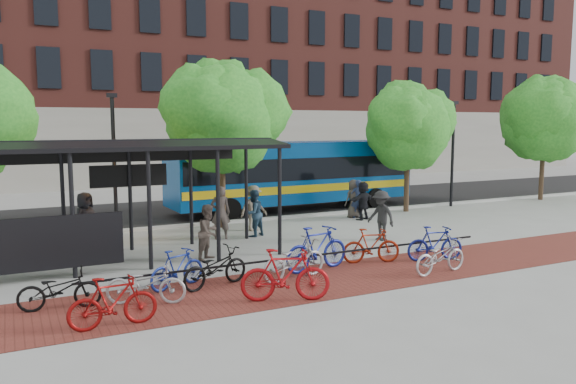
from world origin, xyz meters
name	(u,v)px	position (x,y,z in m)	size (l,w,h in m)	color
ground	(332,235)	(0.00, 0.00, 0.00)	(160.00, 160.00, 0.00)	#9E9E99
asphalt_street	(248,206)	(0.00, 8.00, 0.01)	(160.00, 8.00, 0.01)	black
curb	(284,217)	(0.00, 4.00, 0.06)	(160.00, 0.25, 0.12)	#B7B7B2
brick_strip	(364,274)	(-2.00, -5.00, 0.00)	(24.00, 3.00, 0.01)	maroon
bike_rack_rail	(306,272)	(-3.30, -4.10, 0.00)	(12.00, 0.05, 0.95)	black
building_brick	(275,52)	(10.00, 26.00, 10.00)	(55.00, 14.00, 20.00)	maroon
bus_shelter	(97,161)	(-8.13, -0.48, 3.00)	(10.60, 3.07, 3.60)	black
tree_b	(223,113)	(-2.90, 3.35, 4.46)	(5.15, 4.20, 6.47)	#382619
tree_c	(409,123)	(6.09, 3.35, 4.05)	(4.66, 3.80, 5.92)	#382619
tree_d	(545,116)	(15.10, 3.35, 4.47)	(5.39, 4.40, 6.55)	#382619
lamp_post_left	(114,160)	(-7.00, 3.60, 2.75)	(0.35, 0.20, 5.12)	black
lamp_post_right	(453,150)	(9.00, 3.60, 2.75)	(0.35, 0.20, 5.12)	black
bus	(294,171)	(1.55, 6.04, 1.84)	(11.92, 3.12, 3.20)	#084895
bike_0	(59,289)	(-9.58, -4.42, 0.46)	(0.61, 1.74, 0.91)	black
bike_1	(113,302)	(-8.72, -6.07, 0.53)	(0.50, 1.76, 1.06)	maroon
bike_2	(146,284)	(-7.80, -4.87, 0.47)	(0.63, 1.79, 0.94)	#A3A3A5
bike_3	(177,268)	(-6.83, -3.95, 0.49)	(0.46, 1.64, 0.99)	navy
bike_4	(215,268)	(-5.96, -4.30, 0.50)	(0.66, 1.89, 0.99)	black
bike_5	(285,275)	(-4.91, -6.10, 0.62)	(0.58, 2.05, 1.23)	#9B0E11
bike_6	(294,260)	(-3.90, -4.58, 0.53)	(0.71, 2.03, 1.06)	gray
bike_7	(317,248)	(-2.93, -4.07, 0.63)	(0.59, 2.09, 1.26)	navy
bike_9	(371,246)	(-1.09, -4.04, 0.52)	(0.48, 1.71, 1.03)	maroon
bike_10	(440,256)	(-0.09, -5.83, 0.48)	(0.64, 1.84, 0.97)	#ACACAE
bike_11	(435,243)	(0.76, -4.66, 0.53)	(0.49, 1.75, 1.05)	navy
pedestrian_0	(85,221)	(-8.30, 1.59, 0.93)	(0.91, 0.59, 1.87)	black
pedestrian_1	(221,213)	(-3.85, 1.18, 0.94)	(0.69, 0.45, 1.89)	#473E39
pedestrian_2	(254,213)	(-2.62, 1.10, 0.85)	(0.82, 0.64, 1.69)	#21394D
pedestrian_3	(253,208)	(-2.20, 2.10, 0.87)	(1.12, 0.64, 1.73)	#655B4B
pedestrian_5	(363,201)	(2.91, 2.29, 0.81)	(1.51, 0.48, 1.62)	black
pedestrian_6	(354,199)	(2.86, 2.93, 0.83)	(0.81, 0.53, 1.66)	#3F3832
pedestrian_7	(357,199)	(2.94, 2.78, 0.83)	(0.60, 0.40, 1.65)	#212E4F
pedestrian_8	(209,232)	(-5.18, -1.50, 0.83)	(0.81, 0.63, 1.67)	brown
pedestrian_9	(381,216)	(1.09, -1.50, 0.87)	(1.12, 0.65, 1.74)	black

